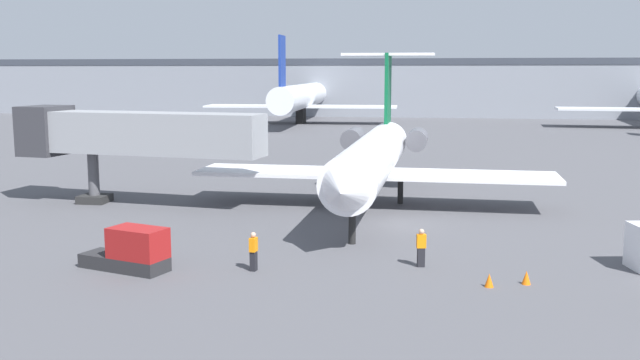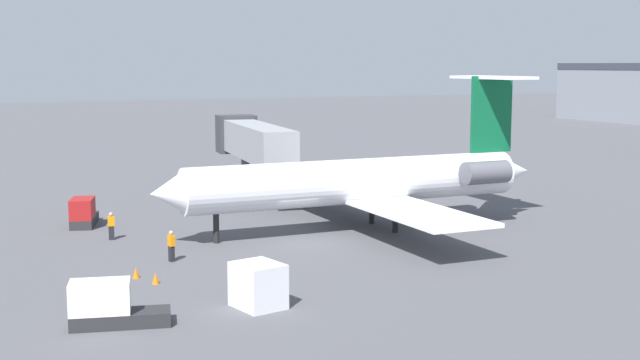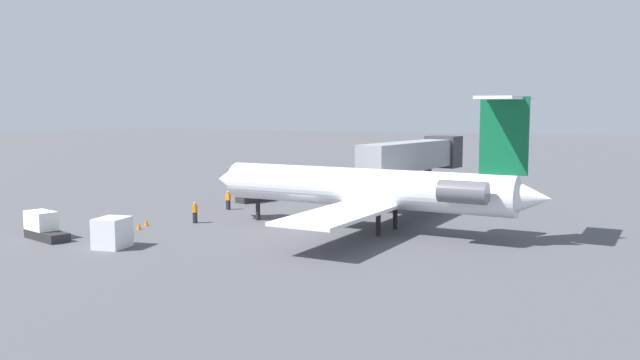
# 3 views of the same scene
# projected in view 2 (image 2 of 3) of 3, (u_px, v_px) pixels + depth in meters

# --- Properties ---
(ground_plane) EXTENTS (400.00, 400.00, 0.10)m
(ground_plane) POSITION_uv_depth(u_px,v_px,m) (300.00, 241.00, 50.59)
(ground_plane) COLOR #4C4C51
(regional_jet) EXTENTS (22.66, 26.69, 9.78)m
(regional_jet) POSITION_uv_depth(u_px,v_px,m) (367.00, 180.00, 53.41)
(regional_jet) COLOR white
(regional_jet) RESTS_ON ground_plane
(jet_bridge) EXTENTS (16.50, 4.98, 6.22)m
(jet_bridge) POSITION_uv_depth(u_px,v_px,m) (252.00, 141.00, 66.42)
(jet_bridge) COLOR gray
(jet_bridge) RESTS_ON ground_plane
(ground_crew_marshaller) EXTENTS (0.31, 0.43, 1.69)m
(ground_crew_marshaller) POSITION_uv_depth(u_px,v_px,m) (111.00, 226.00, 50.58)
(ground_crew_marshaller) COLOR black
(ground_crew_marshaller) RESTS_ON ground_plane
(ground_crew_loader) EXTENTS (0.44, 0.33, 1.69)m
(ground_crew_loader) POSITION_uv_depth(u_px,v_px,m) (171.00, 246.00, 45.01)
(ground_crew_loader) COLOR black
(ground_crew_loader) RESTS_ON ground_plane
(baggage_tug_lead) EXTENTS (4.23, 2.52, 1.90)m
(baggage_tug_lead) POSITION_uv_depth(u_px,v_px,m) (83.00, 214.00, 54.85)
(baggage_tug_lead) COLOR #262628
(baggage_tug_lead) RESTS_ON ground_plane
(baggage_tug_trailing) EXTENTS (2.35, 4.22, 1.90)m
(baggage_tug_trailing) POSITION_uv_depth(u_px,v_px,m) (109.00, 306.00, 33.83)
(baggage_tug_trailing) COLOR #262628
(baggage_tug_trailing) RESTS_ON ground_plane
(cargo_container_uld) EXTENTS (2.48, 2.20, 1.97)m
(cargo_container_uld) POSITION_uv_depth(u_px,v_px,m) (258.00, 285.00, 36.48)
(cargo_container_uld) COLOR silver
(cargo_container_uld) RESTS_ON ground_plane
(traffic_cone_near) EXTENTS (0.36, 0.36, 0.55)m
(traffic_cone_near) POSITION_uv_depth(u_px,v_px,m) (136.00, 273.00, 41.56)
(traffic_cone_near) COLOR orange
(traffic_cone_near) RESTS_ON ground_plane
(traffic_cone_mid) EXTENTS (0.36, 0.36, 0.55)m
(traffic_cone_mid) POSITION_uv_depth(u_px,v_px,m) (156.00, 278.00, 40.48)
(traffic_cone_mid) COLOR orange
(traffic_cone_mid) RESTS_ON ground_plane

